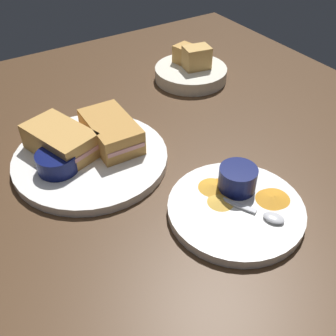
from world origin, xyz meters
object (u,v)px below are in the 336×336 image
at_px(plate_chips_companion, 236,209).
at_px(bread_basket_rear, 191,70).
at_px(sandwich_half_far, 60,141).
at_px(ramekin_dark_sauce, 57,161).
at_px(spoon_by_gravy_ramekin, 265,215).
at_px(spoon_by_dark_ramekin, 87,155).
at_px(plate_sandwich_main, 91,158).
at_px(ramekin_light_gravy, 238,178).
at_px(sandwich_half_near, 111,131).

height_order(plate_chips_companion, bread_basket_rear, bread_basket_rear).
relative_size(sandwich_half_far, ramekin_dark_sauce, 2.12).
bearing_deg(spoon_by_gravy_ramekin, plate_chips_companion, -151.87).
distance_m(sandwich_half_far, spoon_by_dark_ramekin, 0.05).
bearing_deg(plate_chips_companion, plate_sandwich_main, -149.86).
height_order(ramekin_light_gravy, spoon_by_gravy_ramekin, ramekin_light_gravy).
height_order(ramekin_dark_sauce, spoon_by_dark_ramekin, ramekin_dark_sauce).
distance_m(ramekin_dark_sauce, bread_basket_rear, 0.44).
bearing_deg(spoon_by_gravy_ramekin, ramekin_light_gravy, 176.25).
distance_m(plate_chips_companion, ramekin_light_gravy, 0.05).
height_order(ramekin_dark_sauce, bread_basket_rear, bread_basket_rear).
xyz_separation_m(plate_chips_companion, bread_basket_rear, (-0.41, 0.20, 0.02)).
height_order(plate_sandwich_main, sandwich_half_far, sandwich_half_far).
distance_m(plate_sandwich_main, ramekin_light_gravy, 0.27).
xyz_separation_m(spoon_by_dark_ramekin, ramekin_light_gravy, (0.21, 0.17, 0.02)).
distance_m(plate_chips_companion, spoon_by_gravy_ramekin, 0.05).
distance_m(sandwich_half_near, bread_basket_rear, 0.33).
relative_size(ramekin_dark_sauce, spoon_by_dark_ramekin, 0.70).
relative_size(ramekin_dark_sauce, plate_chips_companion, 0.33).
xyz_separation_m(ramekin_dark_sauce, spoon_by_dark_ramekin, (-0.01, 0.06, -0.01)).
height_order(spoon_by_dark_ramekin, bread_basket_rear, bread_basket_rear).
xyz_separation_m(sandwich_half_near, ramekin_light_gravy, (0.22, 0.11, -0.00)).
height_order(sandwich_half_far, ramekin_light_gravy, sandwich_half_far).
bearing_deg(plate_chips_companion, spoon_by_gravy_ramekin, 28.13).
bearing_deg(ramekin_dark_sauce, sandwich_half_near, 101.25).
height_order(sandwich_half_near, ramekin_light_gravy, sandwich_half_near).
bearing_deg(plate_chips_companion, ramekin_light_gravy, 140.19).
bearing_deg(plate_sandwich_main, sandwich_half_near, 106.13).
distance_m(sandwich_half_near, spoon_by_dark_ramekin, 0.06).
relative_size(ramekin_dark_sauce, spoon_by_gravy_ramekin, 0.74).
bearing_deg(plate_sandwich_main, spoon_by_dark_ramekin, -73.80).
relative_size(sandwich_half_near, sandwich_half_far, 0.91).
bearing_deg(ramekin_dark_sauce, spoon_by_dark_ramekin, 96.00).
distance_m(sandwich_half_far, plate_chips_companion, 0.33).
distance_m(sandwich_half_far, spoon_by_gravy_ramekin, 0.37).
distance_m(spoon_by_dark_ramekin, plate_chips_companion, 0.28).
xyz_separation_m(plate_sandwich_main, sandwich_half_far, (-0.04, -0.04, 0.03)).
height_order(spoon_by_dark_ramekin, plate_chips_companion, spoon_by_dark_ramekin).
distance_m(sandwich_half_near, plate_chips_companion, 0.27).
bearing_deg(sandwich_half_near, plate_chips_companion, 19.18).
distance_m(sandwich_half_near, ramekin_dark_sauce, 0.11).
xyz_separation_m(sandwich_half_far, bread_basket_rear, (-0.13, 0.37, -0.02)).
bearing_deg(plate_sandwich_main, ramekin_dark_sauce, -82.87).
bearing_deg(sandwich_half_far, ramekin_light_gravy, 39.86).
distance_m(sandwich_half_near, spoon_by_gravy_ramekin, 0.31).
distance_m(ramekin_dark_sauce, ramekin_light_gravy, 0.30).
distance_m(ramekin_light_gravy, bread_basket_rear, 0.41).
height_order(sandwich_half_near, plate_chips_companion, sandwich_half_near).
relative_size(plate_chips_companion, bread_basket_rear, 1.24).
relative_size(plate_sandwich_main, sandwich_half_far, 1.87).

